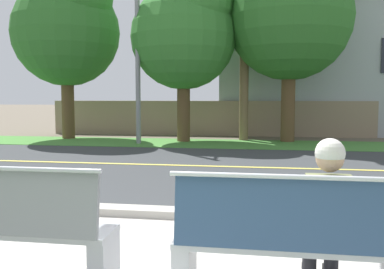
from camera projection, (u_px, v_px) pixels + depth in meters
The scene contains 14 objects.
ground_plane at pixel (225, 157), 11.12m from camera, with size 140.00×140.00×0.00m, color #665B4C.
curb_edge at pixel (187, 214), 5.56m from camera, with size 44.00×0.30×0.11m, color #ADA89E.
street_asphalt at pixel (219, 167), 9.64m from camera, with size 52.00×8.00×0.01m, color #383A3D.
road_centre_line at pixel (219, 166), 9.64m from camera, with size 48.00×0.14×0.01m, color #E0CC4C.
far_verge_grass at pixel (233, 144), 14.27m from camera, with size 48.00×2.80×0.02m, color #478438.
bench_left at pixel (10, 229), 3.63m from camera, with size 1.75×0.48×1.01m.
bench_right at pixel (287, 243), 3.26m from camera, with size 1.75×0.48×1.01m.
seated_person_olive at pixel (327, 211), 3.36m from camera, with size 0.52×0.68×1.25m.
streetlamp at pixel (139, 23), 14.23m from camera, with size 0.24×2.10×6.99m.
shade_tree_far_left at pixel (68, 25), 15.68m from camera, with size 3.91×3.91×6.45m.
shade_tree_left at pixel (186, 29), 14.66m from camera, with size 3.62×3.62×5.97m.
shade_tree_centre at pixel (294, 8), 14.52m from camera, with size 4.24×4.24×7.00m.
garden_wall at pixel (207, 118), 17.41m from camera, with size 13.00×0.36×1.40m, color gray.
house_across_street at pixel (327, 61), 19.53m from camera, with size 9.91×6.91×6.25m.
Camera 1 is at (0.94, -3.01, 1.56)m, focal length 40.30 mm.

